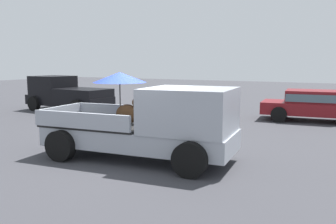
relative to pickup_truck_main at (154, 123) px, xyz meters
name	(u,v)px	position (x,y,z in m)	size (l,w,h in m)	color
ground_plane	(139,158)	(-0.44, -0.07, -0.99)	(80.00, 80.00, 0.00)	#38383D
pickup_truck_main	(154,123)	(0.00, 0.00, 0.00)	(5.23, 2.71, 2.25)	black
pickup_truck_red	(66,94)	(-9.05, 6.02, -0.11)	(4.90, 2.39, 1.80)	black
parked_sedan_near	(313,104)	(2.76, 8.64, -0.24)	(4.47, 2.34, 1.33)	black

